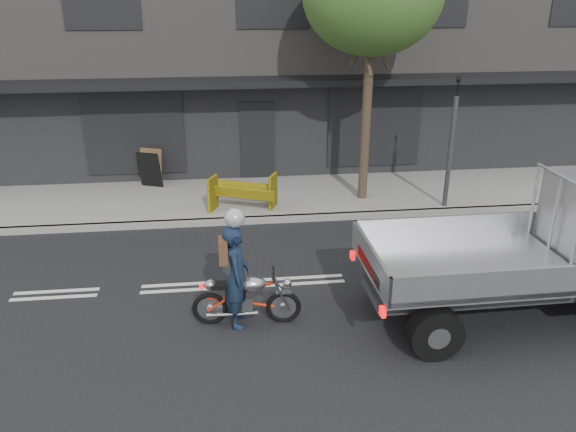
# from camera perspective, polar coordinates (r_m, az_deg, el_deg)

# --- Properties ---
(ground) EXTENTS (80.00, 80.00, 0.00)m
(ground) POSITION_cam_1_polar(r_m,az_deg,el_deg) (11.30, 1.62, -6.58)
(ground) COLOR black
(ground) RESTS_ON ground
(sidewalk) EXTENTS (32.00, 3.20, 0.15)m
(sidewalk) POSITION_cam_1_polar(r_m,az_deg,el_deg) (15.53, -0.83, 1.97)
(sidewalk) COLOR gray
(sidewalk) RESTS_ON ground
(kerb) EXTENTS (32.00, 0.20, 0.15)m
(kerb) POSITION_cam_1_polar(r_m,az_deg,el_deg) (14.05, -0.17, -0.27)
(kerb) COLOR gray
(kerb) RESTS_ON ground
(building_main) EXTENTS (26.00, 10.00, 8.00)m
(building_main) POSITION_cam_1_polar(r_m,az_deg,el_deg) (21.21, -2.81, 18.24)
(building_main) COLOR slate
(building_main) RESTS_ON ground
(traffic_light_pole) EXTENTS (0.12, 0.12, 3.50)m
(traffic_light_pole) POSITION_cam_1_polar(r_m,az_deg,el_deg) (14.81, 16.18, 6.48)
(traffic_light_pole) COLOR #2D2D30
(traffic_light_pole) RESTS_ON ground
(motorcycle) EXTENTS (1.89, 0.55, 0.97)m
(motorcycle) POSITION_cam_1_polar(r_m,az_deg,el_deg) (9.77, -4.24, -8.25)
(motorcycle) COLOR black
(motorcycle) RESTS_ON ground
(rider) EXTENTS (0.49, 0.70, 1.84)m
(rider) POSITION_cam_1_polar(r_m,az_deg,el_deg) (9.56, -5.21, -6.12)
(rider) COLOR #142238
(rider) RESTS_ON ground
(construction_barrier) EXTENTS (1.77, 1.25, 0.92)m
(construction_barrier) POSITION_cam_1_polar(r_m,az_deg,el_deg) (14.16, -4.54, 2.17)
(construction_barrier) COLOR yellow
(construction_barrier) RESTS_ON sidewalk
(sandwich_board) EXTENTS (0.77, 0.65, 1.04)m
(sandwich_board) POSITION_cam_1_polar(r_m,az_deg,el_deg) (16.38, -13.87, 4.58)
(sandwich_board) COLOR black
(sandwich_board) RESTS_ON sidewalk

